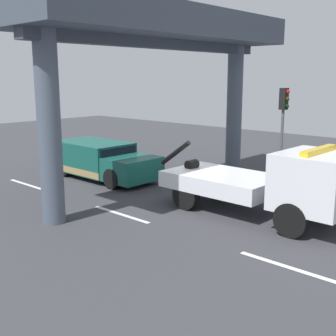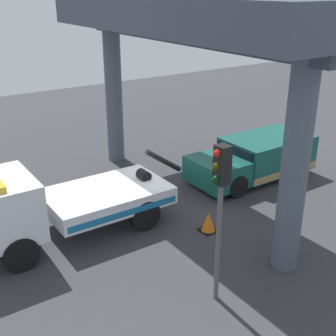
{
  "view_description": "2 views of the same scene",
  "coord_description": "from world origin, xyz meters",
  "px_view_note": "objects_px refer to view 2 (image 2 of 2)",
  "views": [
    {
      "loc": [
        10.49,
        -12.03,
        4.47
      ],
      "look_at": [
        -0.49,
        -0.13,
        1.06
      ],
      "focal_mm": 46.72,
      "sensor_mm": 36.0,
      "label": 1
    },
    {
      "loc": [
        7.48,
        11.61,
        7.15
      ],
      "look_at": [
        -0.29,
        0.16,
        1.44
      ],
      "focal_mm": 47.42,
      "sensor_mm": 36.0,
      "label": 2
    }
  ],
  "objects_px": {
    "towed_van_green": "(256,159)",
    "tow_truck_white": "(47,204)",
    "traffic_cone_orange": "(208,222)",
    "traffic_light_near": "(220,191)"
  },
  "relations": [
    {
      "from": "towed_van_green",
      "to": "tow_truck_white",
      "type": "bearing_deg",
      "value": 0.0
    },
    {
      "from": "towed_van_green",
      "to": "traffic_cone_orange",
      "type": "height_order",
      "value": "towed_van_green"
    },
    {
      "from": "traffic_cone_orange",
      "to": "traffic_light_near",
      "type": "bearing_deg",
      "value": 54.06
    },
    {
      "from": "tow_truck_white",
      "to": "traffic_cone_orange",
      "type": "relative_size",
      "value": 11.61
    },
    {
      "from": "towed_van_green",
      "to": "traffic_cone_orange",
      "type": "distance_m",
      "value": 4.85
    },
    {
      "from": "traffic_cone_orange",
      "to": "towed_van_green",
      "type": "bearing_deg",
      "value": -151.92
    },
    {
      "from": "tow_truck_white",
      "to": "traffic_light_near",
      "type": "height_order",
      "value": "traffic_light_near"
    },
    {
      "from": "tow_truck_white",
      "to": "towed_van_green",
      "type": "relative_size",
      "value": 1.4
    },
    {
      "from": "traffic_light_near",
      "to": "towed_van_green",
      "type": "bearing_deg",
      "value": -141.53
    },
    {
      "from": "tow_truck_white",
      "to": "towed_van_green",
      "type": "height_order",
      "value": "tow_truck_white"
    }
  ]
}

